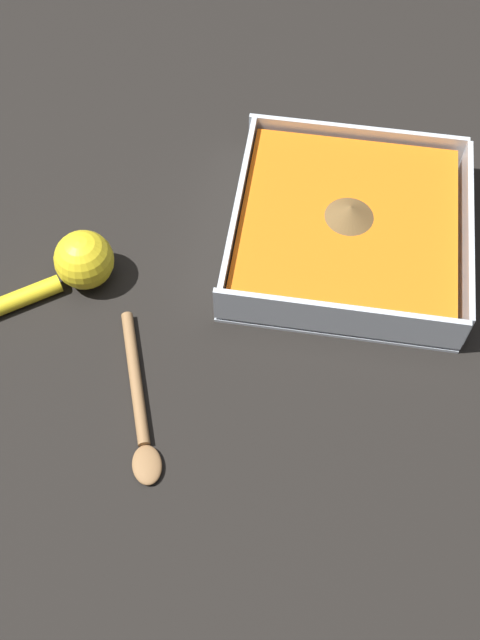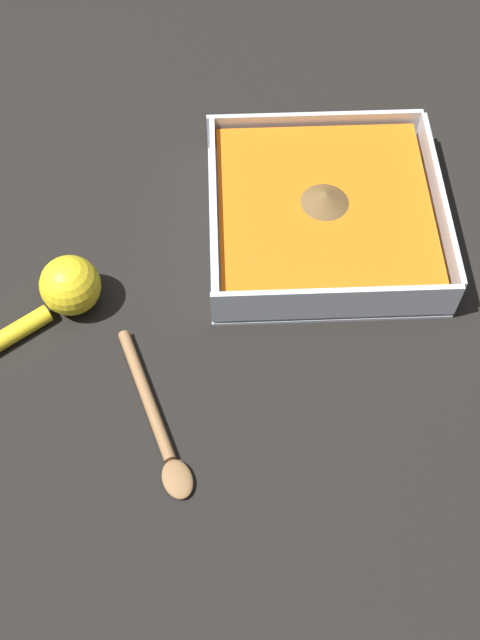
{
  "view_description": "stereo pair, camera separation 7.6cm",
  "coord_description": "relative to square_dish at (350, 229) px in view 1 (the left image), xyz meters",
  "views": [
    {
      "loc": [
        -0.04,
        -0.49,
        0.67
      ],
      "look_at": [
        -0.1,
        -0.1,
        0.03
      ],
      "focal_mm": 42.0,
      "sensor_mm": 36.0,
      "label": 1
    },
    {
      "loc": [
        -0.11,
        -0.49,
        0.67
      ],
      "look_at": [
        -0.1,
        -0.1,
        0.03
      ],
      "focal_mm": 42.0,
      "sensor_mm": 36.0,
      "label": 2
    }
  ],
  "objects": [
    {
      "name": "ground_plane",
      "position": [
        -0.0,
        -0.04,
        -0.02
      ],
      "size": [
        4.0,
        4.0,
        0.0
      ],
      "primitive_type": "plane",
      "color": "black"
    },
    {
      "name": "square_dish",
      "position": [
        0.0,
        0.0,
        0.0
      ],
      "size": [
        0.25,
        0.25,
        0.06
      ],
      "color": "silver",
      "rests_on": "ground_plane"
    },
    {
      "name": "lemon_squeezer",
      "position": [
        -0.29,
        -0.1,
        0.01
      ],
      "size": [
        0.18,
        0.14,
        0.06
      ],
      "rotation": [
        0.0,
        0.0,
        0.62
      ],
      "color": "yellow",
      "rests_on": "ground_plane"
    },
    {
      "name": "wooden_spoon",
      "position": [
        -0.19,
        -0.24,
        -0.02
      ],
      "size": [
        0.08,
        0.18,
        0.01
      ],
      "rotation": [
        0.0,
        0.0,
        5.06
      ],
      "color": "olive",
      "rests_on": "ground_plane"
    }
  ]
}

